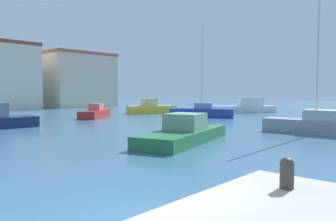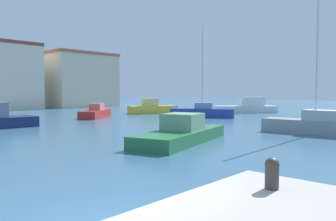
# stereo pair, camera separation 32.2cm
# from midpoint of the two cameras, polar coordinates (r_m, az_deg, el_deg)

# --- Properties ---
(water) EXTENTS (160.00, 160.00, 0.00)m
(water) POSITION_cam_midpoint_polar(r_m,az_deg,el_deg) (31.15, -10.63, -1.69)
(water) COLOR #38607F
(water) RESTS_ON ground
(mooring_bollard) EXTENTS (0.25, 0.25, 0.54)m
(mooring_bollard) POSITION_cam_midpoint_polar(r_m,az_deg,el_deg) (6.18, 17.89, -9.76)
(mooring_bollard) COLOR #38332D
(mooring_bollard) RESTS_ON pier_quay
(sailboat_blue_outer_mooring) EXTENTS (4.49, 6.33, 9.24)m
(sailboat_blue_outer_mooring) POSITION_cam_midpoint_polar(r_m,az_deg,el_deg) (34.59, 5.47, -0.18)
(sailboat_blue_outer_mooring) COLOR #233D93
(sailboat_blue_outer_mooring) RESTS_ON water
(motorboat_green_distant_north) EXTENTS (7.55, 4.06, 1.50)m
(motorboat_green_distant_north) POSITION_cam_midpoint_polar(r_m,az_deg,el_deg) (17.76, 2.24, -3.78)
(motorboat_green_distant_north) COLOR #28703D
(motorboat_green_distant_north) RESTS_ON water
(sailboat_grey_center_channel) EXTENTS (1.95, 6.49, 10.44)m
(sailboat_grey_center_channel) POSITION_cam_midpoint_polar(r_m,az_deg,el_deg) (23.08, 23.49, -2.04)
(sailboat_grey_center_channel) COLOR gray
(sailboat_grey_center_channel) RESTS_ON water
(motorboat_white_near_pier) EXTENTS (6.88, 6.72, 1.93)m
(motorboat_white_near_pier) POSITION_cam_midpoint_polar(r_m,az_deg,el_deg) (43.42, 12.65, 0.54)
(motorboat_white_near_pier) COLOR white
(motorboat_white_near_pier) RESTS_ON water
(motorboat_yellow_far_left) EXTENTS (6.15, 3.79, 1.81)m
(motorboat_yellow_far_left) POSITION_cam_midpoint_polar(r_m,az_deg,el_deg) (40.97, -3.03, 0.39)
(motorboat_yellow_far_left) COLOR gold
(motorboat_yellow_far_left) RESTS_ON water
(motorboat_red_inner_mooring) EXTENTS (5.19, 4.36, 1.44)m
(motorboat_red_inner_mooring) POSITION_cam_midpoint_polar(r_m,az_deg,el_deg) (34.79, -12.40, -0.40)
(motorboat_red_inner_mooring) COLOR #B22823
(motorboat_red_inner_mooring) RESTS_ON water
(harbor_office) EXTENTS (8.24, 5.25, 9.81)m
(harbor_office) POSITION_cam_midpoint_polar(r_m,az_deg,el_deg) (54.81, -25.49, 5.30)
(harbor_office) COLOR beige
(harbor_office) RESTS_ON ground
(waterfront_apartments) EXTENTS (11.56, 8.94, 9.19)m
(waterfront_apartments) POSITION_cam_midpoint_polar(r_m,az_deg,el_deg) (61.05, -15.33, 4.97)
(waterfront_apartments) COLOR beige
(waterfront_apartments) RESTS_ON ground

